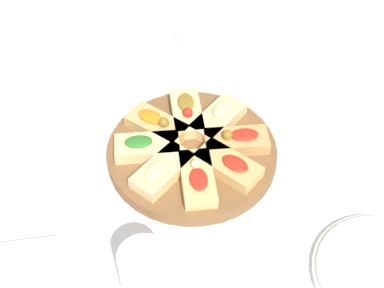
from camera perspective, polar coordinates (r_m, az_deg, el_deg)
ground_plane at (r=0.97m, az=0.00°, el=-1.41°), size 3.00×3.00×0.00m
serving_board at (r=0.96m, az=0.00°, el=-0.95°), size 0.30×0.30×0.02m
focaccia_slice_0 at (r=0.94m, az=-4.87°, el=-0.29°), size 0.10×0.12×0.03m
focaccia_slice_1 at (r=0.90m, az=-3.19°, el=-2.86°), size 0.09×0.12×0.03m
focaccia_slice_2 at (r=0.89m, az=0.60°, el=-3.64°), size 0.12×0.09×0.04m
focaccia_slice_3 at (r=0.91m, az=3.92°, el=-2.28°), size 0.12×0.09×0.03m
focaccia_slice_4 at (r=0.95m, az=4.77°, el=0.39°), size 0.10×0.12×0.04m
focaccia_slice_5 at (r=0.98m, az=2.83°, el=2.76°), size 0.09×0.12×0.03m
focaccia_slice_6 at (r=0.99m, az=-0.57°, el=3.39°), size 0.12×0.09×0.04m
focaccia_slice_7 at (r=0.97m, az=-3.79°, el=2.07°), size 0.12×0.09×0.04m
plate_left at (r=1.20m, az=-6.79°, el=10.15°), size 0.24×0.24×0.02m
water_glass at (r=0.77m, az=-4.98°, el=-13.87°), size 0.07×0.07×0.11m
napkin_stack at (r=0.86m, az=-17.76°, el=-13.16°), size 0.15×0.14×0.01m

